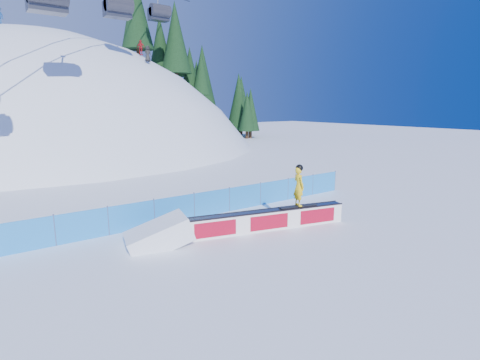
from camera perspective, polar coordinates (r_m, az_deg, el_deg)
ground at (r=13.82m, az=-1.35°, el=-11.04°), size 160.00×160.00×0.00m
snow_hill at (r=57.90m, az=-26.37°, el=-13.55°), size 64.00×64.00×64.00m
treeline at (r=59.72m, az=-7.10°, el=16.53°), size 21.63×12.01×21.64m
safety_fence at (r=17.32m, az=-9.88°, el=-4.42°), size 22.05×0.05×1.30m
rail_box at (r=16.11m, az=4.12°, el=-6.12°), size 7.27×2.27×0.88m
snow_ramp at (r=14.90m, az=-12.23°, el=-9.60°), size 2.84×2.14×1.58m
snowboarder at (r=16.47m, az=8.95°, el=-0.90°), size 1.82×0.75×1.88m
distant_skiers at (r=43.18m, az=-26.28°, el=18.83°), size 18.74×11.59×6.47m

